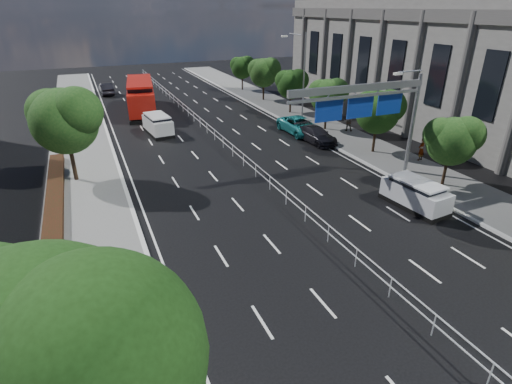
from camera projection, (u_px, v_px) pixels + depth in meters
ground at (376, 286)px, 17.78m from camera, size 160.00×160.00×0.00m
sidewalk_near at (105, 369)px, 13.61m from camera, size 5.00×140.00×0.14m
kerb_near at (177, 347)px, 14.51m from camera, size 0.25×140.00×0.15m
median_fence at (217, 137)px, 36.26m from camera, size 0.05×85.00×1.02m
hedge_near at (50, 290)px, 17.00m from camera, size 1.00×36.00×0.44m
toilet_sign at (108, 299)px, 12.59m from camera, size 1.62×0.18×4.34m
overhead_gantry at (371, 102)px, 26.19m from camera, size 10.24×0.38×7.45m
streetlight_far at (302, 71)px, 40.97m from camera, size 2.78×2.40×9.00m
civic_hall at (431, 59)px, 41.95m from camera, size 14.40×36.00×14.35m
near_tree_big at (44, 365)px, 7.42m from camera, size 5.72×5.33×7.71m
near_tree_back at (65, 117)px, 26.47m from camera, size 4.84×4.51×6.69m
far_tree_c at (453, 139)px, 26.18m from camera, size 3.52×3.28×4.94m
far_tree_d at (379, 110)px, 32.30m from camera, size 3.85×3.59×5.34m
far_tree_e at (328, 94)px, 38.59m from camera, size 3.63×3.38×5.13m
far_tree_f at (291, 83)px, 44.85m from camera, size 3.52×3.28×5.02m
far_tree_g at (264, 71)px, 50.98m from camera, size 3.96×3.69×5.45m
far_tree_h at (242, 66)px, 57.35m from camera, size 3.41×3.18×4.91m
white_minivan at (158, 125)px, 38.49m from camera, size 2.34×4.54×1.90m
red_bus at (141, 95)px, 46.48m from camera, size 4.50×12.33×3.60m
near_car_silver at (136, 108)px, 45.81m from camera, size 2.19×4.30×1.40m
near_car_dark at (106, 89)px, 55.95m from camera, size 1.88×4.78×1.55m
silver_minivan at (415, 194)px, 24.43m from camera, size 2.16×4.36×1.75m
parked_car_teal at (300, 126)px, 38.73m from camera, size 2.71×5.66×1.56m
parked_car_dark at (316, 135)px, 36.27m from camera, size 2.39×4.97×1.40m
pedestrian_a at (421, 149)px, 31.51m from camera, size 0.76×0.62×1.82m
pedestrian_b at (348, 121)px, 39.02m from camera, size 1.15×1.12×1.87m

